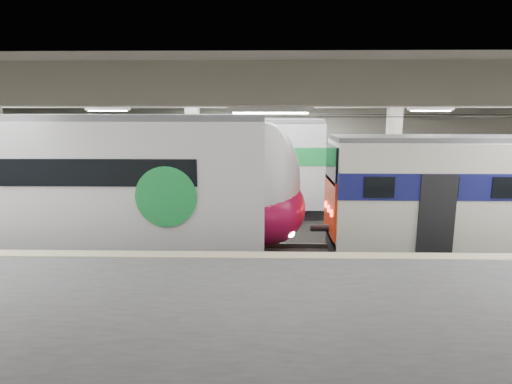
{
  "coord_description": "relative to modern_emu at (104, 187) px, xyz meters",
  "views": [
    {
      "loc": [
        -0.1,
        -14.17,
        4.97
      ],
      "look_at": [
        -0.42,
        1.0,
        2.0
      ],
      "focal_mm": 30.0,
      "sensor_mm": 36.0,
      "label": 1
    }
  ],
  "objects": [
    {
      "name": "older_rer",
      "position": [
        13.72,
        0.0,
        -0.2
      ],
      "size": [
        12.21,
        2.7,
        4.08
      ],
      "color": "silver",
      "rests_on": "ground"
    },
    {
      "name": "far_train",
      "position": [
        1.03,
        5.5,
        -0.02
      ],
      "size": [
        14.21,
        3.48,
        4.5
      ],
      "rotation": [
        0.0,
        0.0,
        0.04
      ],
      "color": "silver",
      "rests_on": "ground"
    },
    {
      "name": "station_hall",
      "position": [
        5.57,
        -1.74,
        0.9
      ],
      "size": [
        36.0,
        24.0,
        5.75
      ],
      "color": "black",
      "rests_on": "ground"
    },
    {
      "name": "modern_emu",
      "position": [
        0.0,
        0.0,
        0.0
      ],
      "size": [
        14.98,
        3.09,
        4.78
      ],
      "color": "silver",
      "rests_on": "ground"
    }
  ]
}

